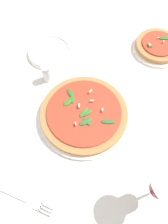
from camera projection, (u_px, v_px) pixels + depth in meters
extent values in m
plane|color=silver|center=(86.00, 118.00, 0.75)|extent=(6.00, 6.00, 0.00)
cylinder|color=white|center=(84.00, 115.00, 0.74)|extent=(0.31, 0.31, 0.01)
cylinder|color=#AD7542|center=(84.00, 113.00, 0.73)|extent=(0.29, 0.29, 0.02)
cylinder|color=#B73823|center=(84.00, 112.00, 0.72)|extent=(0.25, 0.25, 0.01)
ellipsoid|color=#2F6225|center=(70.00, 93.00, 0.75)|extent=(0.04, 0.04, 0.01)
ellipsoid|color=#347224|center=(68.00, 102.00, 0.73)|extent=(0.03, 0.05, 0.01)
ellipsoid|color=#2D6C26|center=(72.00, 99.00, 0.74)|extent=(0.03, 0.04, 0.01)
ellipsoid|color=#29622A|center=(108.00, 121.00, 0.70)|extent=(0.05, 0.03, 0.01)
ellipsoid|color=#326824|center=(87.00, 114.00, 0.71)|extent=(0.04, 0.04, 0.01)
ellipsoid|color=#33722A|center=(84.00, 112.00, 0.71)|extent=(0.02, 0.05, 0.01)
ellipsoid|color=#266D2C|center=(87.00, 122.00, 0.70)|extent=(0.03, 0.02, 0.01)
ellipsoid|color=#32642C|center=(86.00, 121.00, 0.70)|extent=(0.04, 0.05, 0.01)
cube|color=beige|center=(102.00, 110.00, 0.71)|extent=(0.01, 0.01, 0.01)
cube|color=beige|center=(79.00, 106.00, 0.72)|extent=(0.01, 0.01, 0.01)
cube|color=beige|center=(92.00, 101.00, 0.73)|extent=(0.01, 0.01, 0.01)
cube|color=beige|center=(90.00, 91.00, 0.74)|extent=(0.01, 0.01, 0.01)
cube|color=beige|center=(76.00, 124.00, 0.69)|extent=(0.01, 0.01, 0.01)
cylinder|color=white|center=(157.00, 48.00, 0.89)|extent=(0.20, 0.20, 0.01)
cylinder|color=#AD7542|center=(158.00, 46.00, 0.87)|extent=(0.18, 0.18, 0.02)
cylinder|color=#B73823|center=(159.00, 43.00, 0.86)|extent=(0.13, 0.13, 0.01)
ellipsoid|color=#30612C|center=(150.00, 45.00, 0.85)|extent=(0.03, 0.02, 0.01)
ellipsoid|color=#276826|center=(164.00, 38.00, 0.87)|extent=(0.05, 0.03, 0.01)
cube|color=beige|center=(150.00, 45.00, 0.84)|extent=(0.01, 0.01, 0.01)
cube|color=beige|center=(164.00, 42.00, 0.85)|extent=(0.00, 0.01, 0.01)
cube|color=beige|center=(158.00, 38.00, 0.86)|extent=(0.01, 0.01, 0.00)
cylinder|color=white|center=(149.00, 194.00, 0.63)|extent=(0.06, 0.06, 0.00)
cylinder|color=white|center=(154.00, 192.00, 0.59)|extent=(0.01, 0.01, 0.08)
cone|color=white|center=(165.00, 186.00, 0.51)|extent=(0.09, 0.09, 0.10)
cylinder|color=maroon|center=(161.00, 188.00, 0.54)|extent=(0.05, 0.05, 0.03)
cube|color=white|center=(18.00, 196.00, 0.63)|extent=(0.15, 0.11, 0.01)
cube|color=silver|center=(8.00, 191.00, 0.63)|extent=(0.13, 0.01, 0.00)
cube|color=silver|center=(38.00, 205.00, 0.61)|extent=(0.02, 0.02, 0.00)
cube|color=silver|center=(45.00, 213.00, 0.60)|extent=(0.04, 0.00, 0.00)
cube|color=silver|center=(46.00, 209.00, 0.61)|extent=(0.04, 0.00, 0.00)
cube|color=silver|center=(48.00, 206.00, 0.61)|extent=(0.04, 0.00, 0.00)
cylinder|color=white|center=(50.00, 52.00, 0.88)|extent=(0.18, 0.18, 0.01)
torus|color=white|center=(49.00, 51.00, 0.87)|extent=(0.17, 0.17, 0.01)
cylinder|color=silver|center=(47.00, 74.00, 0.80)|extent=(0.03, 0.03, 0.06)
cylinder|color=#B7B7BF|center=(45.00, 69.00, 0.77)|extent=(0.03, 0.03, 0.01)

